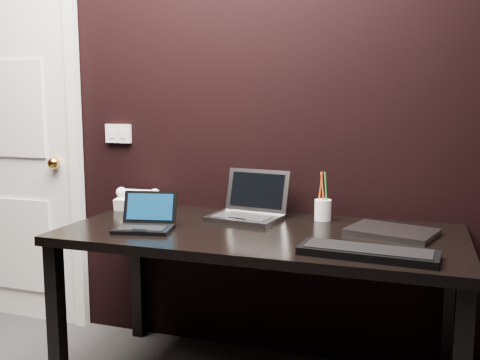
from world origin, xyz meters
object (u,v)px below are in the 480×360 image
(desk, at_px, (260,248))
(ext_keyboard, at_px, (368,252))
(netbook, at_px, (145,222))
(door, at_px, (9,144))
(desk_phone, at_px, (139,200))
(pen_cup, at_px, (323,209))
(closed_laptop, at_px, (392,232))
(silver_laptop, at_px, (248,210))
(mobile_phone, at_px, (132,209))

(desk, xyz_separation_m, ext_keyboard, (0.48, -0.26, 0.09))
(netbook, bearing_deg, door, 156.20)
(desk_phone, distance_m, pen_cup, 0.95)
(door, distance_m, ext_keyboard, 2.24)
(closed_laptop, bearing_deg, desk_phone, 173.32)
(netbook, relative_size, ext_keyboard, 0.56)
(silver_laptop, bearing_deg, desk, -59.73)
(closed_laptop, xyz_separation_m, mobile_phone, (-1.22, -0.02, 0.02))
(desk, relative_size, netbook, 6.09)
(ext_keyboard, distance_m, closed_laptop, 0.37)
(silver_laptop, relative_size, pen_cup, 1.57)
(netbook, height_order, mobile_phone, netbook)
(silver_laptop, height_order, desk_phone, silver_laptop)
(silver_laptop, xyz_separation_m, pen_cup, (0.34, 0.08, 0.01))
(closed_laptop, height_order, mobile_phone, mobile_phone)
(netbook, height_order, ext_keyboard, netbook)
(pen_cup, bearing_deg, netbook, -148.13)
(netbook, bearing_deg, closed_laptop, 13.71)
(netbook, distance_m, closed_laptop, 1.05)
(netbook, bearing_deg, desk, 16.67)
(desk, distance_m, silver_laptop, 0.27)
(silver_laptop, bearing_deg, desk_phone, 175.46)
(netbook, distance_m, mobile_phone, 0.31)
(desk_phone, bearing_deg, pen_cup, 2.14)
(door, height_order, ext_keyboard, door)
(silver_laptop, bearing_deg, closed_laptop, -8.62)
(desk, height_order, desk_phone, desk_phone)
(closed_laptop, distance_m, pen_cup, 0.37)
(mobile_phone, xyz_separation_m, pen_cup, (0.90, 0.20, 0.02))
(ext_keyboard, relative_size, mobile_phone, 5.84)
(door, xyz_separation_m, closed_laptop, (2.19, -0.27, -0.29))
(silver_laptop, distance_m, closed_laptop, 0.67)
(ext_keyboard, height_order, pen_cup, pen_cup)
(mobile_phone, bearing_deg, pen_cup, 12.59)
(desk, distance_m, pen_cup, 0.39)
(desk_phone, bearing_deg, closed_laptop, -6.68)
(door, bearing_deg, desk_phone, -7.47)
(ext_keyboard, distance_m, pen_cup, 0.60)
(ext_keyboard, bearing_deg, closed_laptop, 79.84)
(desk_phone, relative_size, pen_cup, 1.08)
(closed_laptop, bearing_deg, pen_cup, 150.21)
(desk, distance_m, ext_keyboard, 0.55)
(door, bearing_deg, closed_laptop, -7.01)
(desk, relative_size, silver_laptop, 4.74)
(desk, bearing_deg, mobile_phone, 172.38)
(door, distance_m, netbook, 1.31)
(door, relative_size, desk_phone, 8.65)
(silver_laptop, distance_m, pen_cup, 0.35)
(netbook, relative_size, closed_laptop, 0.70)
(door, xyz_separation_m, mobile_phone, (0.97, -0.28, -0.27))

